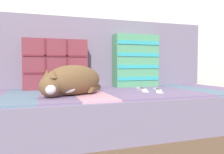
{
  "coord_description": "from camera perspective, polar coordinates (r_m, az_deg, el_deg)",
  "views": [
    {
      "loc": [
        -0.49,
        -1.35,
        0.61
      ],
      "look_at": [
        -0.05,
        0.02,
        0.54
      ],
      "focal_mm": 35.0,
      "sensor_mm": 36.0,
      "label": 1
    }
  ],
  "objects": [
    {
      "name": "couch",
      "position": [
        1.58,
        0.76,
        -11.59
      ],
      "size": [
        1.95,
        0.91,
        0.44
      ],
      "color": "brown",
      "rests_on": "ground_plane"
    },
    {
      "name": "sofa_backrest",
      "position": [
        1.9,
        -2.99,
        6.21
      ],
      "size": [
        1.91,
        0.14,
        0.56
      ],
      "color": "slate",
      "rests_on": "couch"
    },
    {
      "name": "throw_pillow_quilted",
      "position": [
        1.69,
        -14.49,
        3.23
      ],
      "size": [
        0.46,
        0.14,
        0.37
      ],
      "color": "brown",
      "rests_on": "couch"
    },
    {
      "name": "throw_pillow_striped",
      "position": [
        1.85,
        6.14,
        4.22
      ],
      "size": [
        0.37,
        0.14,
        0.43
      ],
      "color": "#4C9366",
      "rests_on": "couch"
    },
    {
      "name": "sleeping_cat",
      "position": [
        1.31,
        -10.6,
        -1.03
      ],
      "size": [
        0.42,
        0.35,
        0.18
      ],
      "color": "brown",
      "rests_on": "couch"
    },
    {
      "name": "game_remote_near",
      "position": [
        1.5,
        11.77,
        -3.47
      ],
      "size": [
        0.1,
        0.19,
        0.02
      ],
      "color": "white",
      "rests_on": "couch"
    },
    {
      "name": "game_remote_far",
      "position": [
        1.54,
        7.72,
        -3.26
      ],
      "size": [
        0.07,
        0.21,
        0.02
      ],
      "color": "white",
      "rests_on": "couch"
    }
  ]
}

